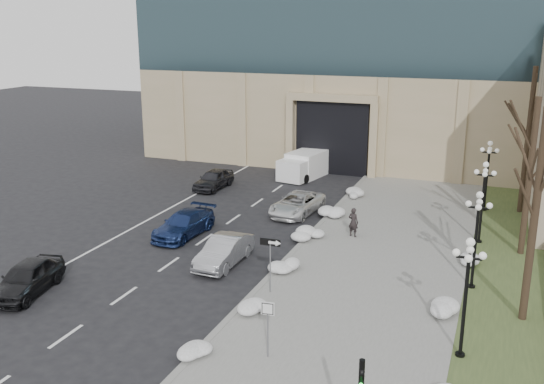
{
  "coord_description": "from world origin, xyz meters",
  "views": [
    {
      "loc": [
        8.99,
        -15.27,
        12.07
      ],
      "look_at": [
        -2.03,
        13.26,
        3.5
      ],
      "focal_mm": 40.0,
      "sensor_mm": 36.0,
      "label": 1
    }
  ],
  "objects": [
    {
      "name": "snow_clump_c",
      "position": [
        -0.53,
        6.55,
        0.3
      ],
      "size": [
        1.1,
        1.6,
        0.36
      ],
      "primitive_type": "ellipsoid",
      "color": "white",
      "rests_on": "sidewalk"
    },
    {
      "name": "tree_far",
      "position": [
        10.5,
        26.0,
        6.15
      ],
      "size": [
        3.2,
        3.2,
        9.5
      ],
      "color": "black",
      "rests_on": "ground"
    },
    {
      "name": "car_c",
      "position": [
        -7.92,
        14.19,
        0.7
      ],
      "size": [
        2.28,
        4.97,
        1.41
      ],
      "primitive_type": "imported",
      "rotation": [
        0.0,
        0.0,
        -0.06
      ],
      "color": "navy",
      "rests_on": "ground"
    },
    {
      "name": "box_truck",
      "position": [
        -5.56,
        30.6,
        0.99
      ],
      "size": [
        3.41,
        6.77,
        2.05
      ],
      "rotation": [
        0.0,
        0.0,
        -0.19
      ],
      "color": "white",
      "rests_on": "ground"
    },
    {
      "name": "tree_mid",
      "position": [
        10.5,
        18.0,
        5.5
      ],
      "size": [
        3.2,
        3.2,
        8.5
      ],
      "color": "black",
      "rests_on": "ground"
    },
    {
      "name": "snow_clump_i",
      "position": [
        7.58,
        9.34,
        0.3
      ],
      "size": [
        1.1,
        1.6,
        0.36
      ],
      "primitive_type": "ellipsoid",
      "color": "white",
      "rests_on": "sidewalk"
    },
    {
      "name": "snow_clump_b",
      "position": [
        -0.7,
        2.53,
        0.3
      ],
      "size": [
        1.1,
        1.6,
        0.36
      ],
      "primitive_type": "ellipsoid",
      "color": "white",
      "rests_on": "sidewalk"
    },
    {
      "name": "car_a",
      "position": [
        -10.8,
        4.65,
        0.76
      ],
      "size": [
        2.59,
        4.71,
        1.52
      ],
      "primitive_type": "imported",
      "rotation": [
        0.0,
        0.0,
        0.19
      ],
      "color": "black",
      "rests_on": "ground"
    },
    {
      "name": "snow_clump_g",
      "position": [
        -0.54,
        25.48,
        0.3
      ],
      "size": [
        1.1,
        1.6,
        0.36
      ],
      "primitive_type": "ellipsoid",
      "color": "white",
      "rests_on": "sidewalk"
    },
    {
      "name": "snow_clump_d",
      "position": [
        -0.58,
        11.13,
        0.3
      ],
      "size": [
        1.1,
        1.6,
        0.36
      ],
      "primitive_type": "ellipsoid",
      "color": "white",
      "rests_on": "sidewalk"
    },
    {
      "name": "snow_clump_f",
      "position": [
        -0.73,
        20.77,
        0.3
      ],
      "size": [
        1.1,
        1.6,
        0.36
      ],
      "primitive_type": "ellipsoid",
      "color": "white",
      "rests_on": "sidewalk"
    },
    {
      "name": "car_b",
      "position": [
        -3.82,
        11.05,
        0.73
      ],
      "size": [
        1.62,
        4.44,
        1.46
      ],
      "primitive_type": "imported",
      "rotation": [
        0.0,
        0.0,
        -0.02
      ],
      "color": "#989A9F",
      "rests_on": "ground"
    },
    {
      "name": "lamppost_d",
      "position": [
        8.3,
        25.5,
        3.07
      ],
      "size": [
        1.18,
        1.18,
        4.76
      ],
      "color": "black",
      "rests_on": "ground"
    },
    {
      "name": "lamppost_b",
      "position": [
        8.3,
        12.5,
        3.07
      ],
      "size": [
        1.18,
        1.18,
        4.76
      ],
      "color": "black",
      "rests_on": "ground"
    },
    {
      "name": "tree_near",
      "position": [
        10.5,
        10.0,
        5.83
      ],
      "size": [
        3.2,
        3.2,
        9.0
      ],
      "color": "black",
      "rests_on": "ground"
    },
    {
      "name": "one_way_sign",
      "position": [
        -0.14,
        8.57,
        2.24
      ],
      "size": [
        1.01,
        0.27,
        2.71
      ],
      "rotation": [
        0.0,
        0.0,
        0.04
      ],
      "color": "slate",
      "rests_on": "ground"
    },
    {
      "name": "grass_strip",
      "position": [
        10.0,
        14.0,
        0.05
      ],
      "size": [
        4.0,
        40.0,
        0.1
      ],
      "primitive_type": "cube",
      "color": "#3A4B25",
      "rests_on": "ground"
    },
    {
      "name": "lamppost_a",
      "position": [
        8.3,
        6.0,
        3.07
      ],
      "size": [
        1.18,
        1.18,
        4.76
      ],
      "color": "black",
      "rests_on": "ground"
    },
    {
      "name": "sidewalk",
      "position": [
        3.5,
        14.0,
        0.06
      ],
      "size": [
        9.0,
        40.0,
        0.12
      ],
      "primitive_type": "cube",
      "color": "gray",
      "rests_on": "ground"
    },
    {
      "name": "pedestrian",
      "position": [
        1.44,
        17.33,
        0.98
      ],
      "size": [
        0.72,
        0.57,
        1.72
      ],
      "primitive_type": "imported",
      "rotation": [
        0.0,
        0.0,
        2.86
      ],
      "color": "black",
      "rests_on": "sidewalk"
    },
    {
      "name": "lamppost_c",
      "position": [
        8.3,
        19.0,
        3.07
      ],
      "size": [
        1.18,
        1.18,
        4.76
      ],
      "color": "black",
      "rests_on": "ground"
    },
    {
      "name": "keep_sign",
      "position": [
        1.65,
        3.31,
        1.71
      ],
      "size": [
        0.5,
        0.11,
        2.33
      ],
      "rotation": [
        0.0,
        0.0,
        0.11
      ],
      "color": "slate",
      "rests_on": "ground"
    },
    {
      "name": "snow_clump_j",
      "position": [
        7.72,
        15.35,
        0.3
      ],
      "size": [
        1.1,
        1.6,
        0.36
      ],
      "primitive_type": "ellipsoid",
      "color": "white",
      "rests_on": "sidewalk"
    },
    {
      "name": "curb",
      "position": [
        -1.0,
        14.0,
        0.07
      ],
      "size": [
        0.3,
        40.0,
        0.14
      ],
      "primitive_type": "cube",
      "color": "gray",
      "rests_on": "ground"
    },
    {
      "name": "car_d",
      "position": [
        -3.08,
        20.54,
        0.69
      ],
      "size": [
        2.83,
        5.2,
        1.38
      ],
      "primitive_type": "imported",
      "rotation": [
        0.0,
        0.0,
        -0.11
      ],
      "color": "silver",
      "rests_on": "ground"
    },
    {
      "name": "snow_clump_e",
      "position": [
        -0.79,
        15.91,
        0.3
      ],
      "size": [
        1.1,
        1.6,
        0.36
      ],
      "primitive_type": "ellipsoid",
      "color": "white",
      "rests_on": "sidewalk"
    },
    {
      "name": "car_e",
      "position": [
        -10.99,
        24.26,
        0.73
      ],
      "size": [
        1.82,
        4.32,
        1.46
      ],
      "primitive_type": "imported",
      "rotation": [
        0.0,
        0.0,
        -0.02
      ],
      "color": "#2A2A2E",
      "rests_on": "ground"
    }
  ]
}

